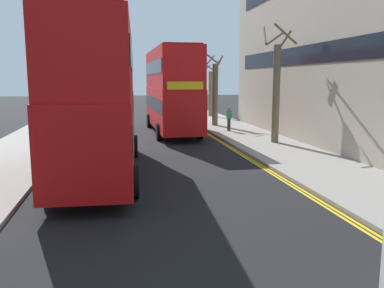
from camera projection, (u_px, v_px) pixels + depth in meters
name	position (u px, v px, depth m)	size (l,w,h in m)	color
sidewalk_right	(305.00, 161.00, 17.93)	(4.00, 80.00, 0.14)	gray
kerb_line_outer	(278.00, 175.00, 15.63)	(0.10, 56.00, 0.01)	yellow
kerb_line_inner	(274.00, 175.00, 15.60)	(0.10, 56.00, 0.01)	yellow
double_decker_bus_away	(99.00, 96.00, 15.27)	(3.13, 10.90, 5.64)	#B20F0F
double_decker_bus_oncoming	(171.00, 88.00, 27.42)	(2.90, 10.84, 5.64)	red
pedestrian_far	(229.00, 118.00, 27.63)	(0.34, 0.22, 1.62)	#2D2D38
street_tree_near	(215.00, 93.00, 30.83)	(1.31, 1.50, 5.41)	#6B6047
street_tree_mid	(276.00, 89.00, 22.36)	(1.79, 1.79, 6.39)	#6B6047
street_tree_far	(211.00, 92.00, 38.46)	(1.57, 1.55, 5.19)	#6B6047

